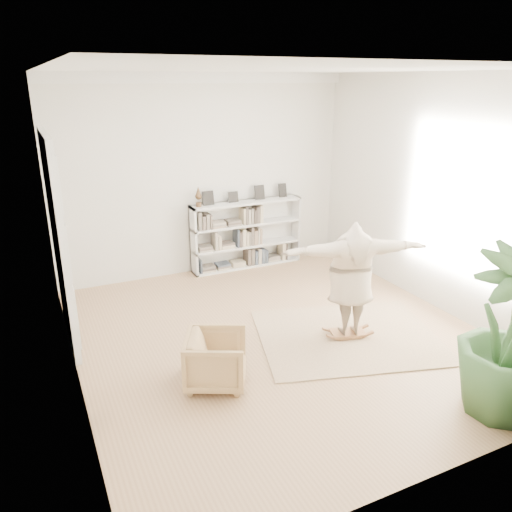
{
  "coord_description": "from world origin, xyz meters",
  "views": [
    {
      "loc": [
        -3.04,
        -5.62,
        3.48
      ],
      "look_at": [
        -0.19,
        0.4,
        1.12
      ],
      "focal_mm": 35.0,
      "sensor_mm": 36.0,
      "label": 1
    }
  ],
  "objects_px": {
    "armchair": "(216,360)",
    "houseplant": "(511,335)",
    "rocker_board": "(348,333)",
    "bookshelf": "(246,235)",
    "person": "(351,276)"
  },
  "relations": [
    {
      "from": "rocker_board",
      "to": "bookshelf",
      "type": "bearing_deg",
      "value": 108.16
    },
    {
      "from": "armchair",
      "to": "houseplant",
      "type": "bearing_deg",
      "value": -98.58
    },
    {
      "from": "bookshelf",
      "to": "rocker_board",
      "type": "xyz_separation_m",
      "value": [
        0.12,
        -3.27,
        -0.57
      ]
    },
    {
      "from": "rocker_board",
      "to": "houseplant",
      "type": "distance_m",
      "value": 2.34
    },
    {
      "from": "armchair",
      "to": "houseplant",
      "type": "height_order",
      "value": "houseplant"
    },
    {
      "from": "bookshelf",
      "to": "person",
      "type": "bearing_deg",
      "value": -87.98
    },
    {
      "from": "armchair",
      "to": "rocker_board",
      "type": "bearing_deg",
      "value": -56.44
    },
    {
      "from": "armchair",
      "to": "person",
      "type": "height_order",
      "value": "person"
    },
    {
      "from": "person",
      "to": "houseplant",
      "type": "height_order",
      "value": "houseplant"
    },
    {
      "from": "rocker_board",
      "to": "houseplant",
      "type": "height_order",
      "value": "houseplant"
    },
    {
      "from": "bookshelf",
      "to": "armchair",
      "type": "relative_size",
      "value": 3.07
    },
    {
      "from": "bookshelf",
      "to": "person",
      "type": "height_order",
      "value": "person"
    },
    {
      "from": "houseplant",
      "to": "person",
      "type": "bearing_deg",
      "value": 104.19
    },
    {
      "from": "rocker_board",
      "to": "houseplant",
      "type": "xyz_separation_m",
      "value": [
        0.53,
        -2.1,
        0.88
      ]
    },
    {
      "from": "bookshelf",
      "to": "houseplant",
      "type": "distance_m",
      "value": 5.41
    }
  ]
}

